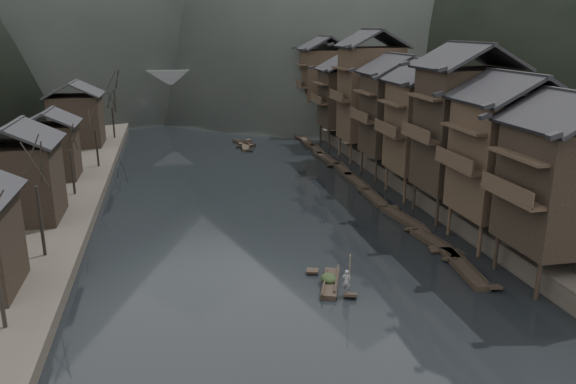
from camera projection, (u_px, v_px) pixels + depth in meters
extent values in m
plane|color=black|center=(285.00, 255.00, 42.68)|extent=(300.00, 300.00, 0.00)
cube|color=#2D2823|center=(454.00, 133.00, 86.89)|extent=(40.00, 200.00, 1.80)
cylinder|color=black|center=(538.00, 280.00, 35.36)|extent=(0.30, 0.30, 2.90)
cylinder|color=black|center=(496.00, 252.00, 39.86)|extent=(0.30, 0.30, 2.90)
cylinder|color=black|center=(576.00, 277.00, 35.90)|extent=(0.30, 0.30, 2.90)
cylinder|color=black|center=(531.00, 249.00, 40.41)|extent=(0.30, 0.30, 2.90)
cube|color=black|center=(568.00, 187.00, 36.73)|extent=(7.00, 6.00, 7.97)
cube|color=#2F231A|center=(512.00, 196.00, 36.05)|extent=(1.20, 5.70, 0.25)
cylinder|color=#2F231A|center=(480.00, 241.00, 41.93)|extent=(0.30, 0.30, 2.90)
cylinder|color=#2F231A|center=(449.00, 220.00, 46.43)|extent=(0.30, 0.30, 2.90)
cylinder|color=#2F231A|center=(513.00, 238.00, 42.47)|extent=(0.30, 0.30, 2.90)
cylinder|color=#2F231A|center=(479.00, 218.00, 46.98)|extent=(0.30, 0.30, 2.90)
cube|color=#2F231A|center=(507.00, 158.00, 43.20)|extent=(7.00, 6.00, 8.69)
cube|color=#2F231A|center=(459.00, 166.00, 42.53)|extent=(1.20, 5.70, 0.25)
cylinder|color=black|center=(437.00, 212.00, 48.50)|extent=(0.30, 0.30, 2.90)
cylinder|color=black|center=(414.00, 196.00, 53.01)|extent=(0.30, 0.30, 2.90)
cylinder|color=black|center=(466.00, 210.00, 49.04)|extent=(0.30, 0.30, 2.90)
cylinder|color=black|center=(441.00, 194.00, 53.55)|extent=(0.30, 0.30, 2.90)
cube|color=black|center=(463.00, 130.00, 49.49)|extent=(7.00, 6.00, 10.65)
cube|color=#2F231A|center=(420.00, 138.00, 48.85)|extent=(1.20, 5.70, 0.25)
cylinder|color=#2F231A|center=(405.00, 190.00, 55.07)|extent=(0.30, 0.30, 2.90)
cylinder|color=#2F231A|center=(387.00, 177.00, 59.58)|extent=(0.30, 0.30, 2.90)
cylinder|color=#2F231A|center=(431.00, 188.00, 55.61)|extent=(0.30, 0.30, 2.90)
cylinder|color=#2F231A|center=(411.00, 176.00, 60.12)|extent=(0.30, 0.30, 2.90)
cube|color=#2F231A|center=(427.00, 127.00, 56.32)|extent=(7.00, 6.00, 8.81)
cube|color=#2F231A|center=(390.00, 133.00, 55.66)|extent=(1.20, 5.70, 0.25)
cylinder|color=black|center=(376.00, 170.00, 62.58)|extent=(0.30, 0.30, 2.90)
cylinder|color=black|center=(362.00, 161.00, 67.09)|extent=(0.30, 0.30, 2.90)
cylinder|color=black|center=(399.00, 169.00, 63.12)|extent=(0.30, 0.30, 2.90)
cylinder|color=black|center=(383.00, 160.00, 67.63)|extent=(0.30, 0.30, 2.90)
cube|color=black|center=(397.00, 114.00, 63.80)|extent=(7.00, 6.00, 9.04)
cube|color=#2F231A|center=(363.00, 119.00, 63.14)|extent=(1.20, 5.70, 0.25)
cylinder|color=#2F231A|center=(351.00, 153.00, 71.03)|extent=(0.30, 0.30, 2.90)
cylinder|color=#2F231A|center=(340.00, 146.00, 75.53)|extent=(0.30, 0.30, 2.90)
cylinder|color=#2F231A|center=(371.00, 152.00, 71.57)|extent=(0.30, 0.30, 2.90)
cylinder|color=#2F231A|center=(359.00, 145.00, 76.08)|extent=(0.30, 0.30, 2.90)
cube|color=#2F231A|center=(370.00, 94.00, 71.88)|extent=(7.00, 6.00, 11.64)
cube|color=#2F231A|center=(340.00, 99.00, 71.26)|extent=(1.20, 5.70, 0.25)
cylinder|color=black|center=(329.00, 138.00, 80.42)|extent=(0.30, 0.30, 2.90)
cylinder|color=black|center=(320.00, 133.00, 84.92)|extent=(0.30, 0.30, 2.90)
cylinder|color=black|center=(348.00, 138.00, 80.96)|extent=(0.30, 0.30, 2.90)
cylinder|color=black|center=(338.00, 132.00, 85.46)|extent=(0.30, 0.30, 2.90)
cube|color=black|center=(346.00, 99.00, 81.77)|extent=(7.00, 6.00, 8.07)
cube|color=#2F231A|center=(319.00, 102.00, 81.10)|extent=(1.20, 5.70, 0.25)
cylinder|color=#2F231A|center=(309.00, 125.00, 91.68)|extent=(0.30, 0.30, 2.90)
cylinder|color=#2F231A|center=(302.00, 120.00, 96.19)|extent=(0.30, 0.30, 2.90)
cylinder|color=#2F231A|center=(325.00, 124.00, 92.22)|extent=(0.30, 0.30, 2.90)
cylinder|color=#2F231A|center=(318.00, 120.00, 96.73)|extent=(0.30, 0.30, 2.90)
cube|color=#2F231A|center=(324.00, 83.00, 92.70)|extent=(7.00, 6.00, 10.48)
cube|color=#2F231A|center=(301.00, 86.00, 92.06)|extent=(1.20, 5.70, 0.25)
cube|color=black|center=(20.00, 179.00, 46.76)|extent=(6.00, 6.00, 6.50)
cube|color=black|center=(52.00, 149.00, 60.00)|extent=(5.00, 5.00, 5.80)
cube|color=black|center=(77.00, 119.00, 76.76)|extent=(6.50, 6.50, 6.80)
cylinder|color=black|center=(7.00, 284.00, 29.90)|extent=(0.24, 0.24, 4.62)
cylinder|color=black|center=(45.00, 217.00, 39.49)|extent=(0.24, 0.24, 5.13)
cylinder|color=black|center=(78.00, 169.00, 54.39)|extent=(0.24, 0.24, 4.37)
cylinder|color=black|center=(93.00, 146.00, 65.21)|extent=(0.24, 0.24, 4.34)
cylinder|color=black|center=(108.00, 121.00, 82.20)|extent=(0.24, 0.24, 4.36)
cylinder|color=black|center=(115.00, 105.00, 95.04)|extent=(0.24, 0.24, 5.60)
cube|color=black|center=(462.00, 268.00, 40.04)|extent=(1.93, 7.20, 0.30)
cube|color=black|center=(462.00, 265.00, 39.99)|extent=(1.97, 7.06, 0.10)
cube|color=black|center=(436.00, 249.00, 43.11)|extent=(1.03, 0.98, 0.35)
cube|color=black|center=(494.00, 286.00, 36.90)|extent=(1.03, 0.98, 0.35)
cube|color=black|center=(436.00, 245.00, 44.28)|extent=(1.84, 6.33, 0.30)
cube|color=black|center=(436.00, 242.00, 44.22)|extent=(1.88, 6.21, 0.10)
cube|color=black|center=(424.00, 230.00, 47.10)|extent=(1.02, 0.88, 0.33)
cube|color=black|center=(450.00, 258.00, 41.37)|extent=(1.02, 0.88, 0.33)
cube|color=black|center=(402.00, 219.00, 50.29)|extent=(1.92, 6.18, 0.30)
cube|color=black|center=(402.00, 217.00, 50.24)|extent=(1.96, 6.07, 0.10)
cube|color=black|center=(393.00, 207.00, 53.05)|extent=(1.03, 0.87, 0.33)
cube|color=black|center=(411.00, 228.00, 47.46)|extent=(1.03, 0.87, 0.33)
cube|color=black|center=(373.00, 198.00, 56.45)|extent=(1.34, 6.21, 0.30)
cube|color=black|center=(373.00, 196.00, 56.40)|extent=(1.39, 6.09, 0.10)
cube|color=black|center=(362.00, 188.00, 59.17)|extent=(0.96, 0.80, 0.33)
cube|color=black|center=(385.00, 205.00, 53.65)|extent=(0.96, 0.80, 0.33)
cube|color=black|center=(355.00, 181.00, 62.41)|extent=(1.12, 7.43, 0.30)
cube|color=black|center=(355.00, 180.00, 62.36)|extent=(1.18, 7.28, 0.10)
cube|color=black|center=(346.00, 172.00, 65.71)|extent=(0.94, 0.91, 0.36)
cube|color=black|center=(366.00, 189.00, 59.02)|extent=(0.94, 0.91, 0.36)
cube|color=black|center=(342.00, 170.00, 67.59)|extent=(1.46, 6.36, 0.30)
cube|color=black|center=(342.00, 168.00, 67.54)|extent=(1.51, 6.24, 0.10)
cube|color=black|center=(334.00, 163.00, 70.35)|extent=(0.98, 0.83, 0.33)
cube|color=black|center=(351.00, 175.00, 64.74)|extent=(0.98, 0.83, 0.33)
cube|color=black|center=(326.00, 159.00, 73.07)|extent=(1.68, 7.58, 0.30)
cube|color=black|center=(326.00, 158.00, 73.02)|extent=(1.72, 7.44, 0.10)
cube|color=black|center=(321.00, 152.00, 76.46)|extent=(1.00, 0.99, 0.36)
cube|color=black|center=(331.00, 164.00, 69.60)|extent=(1.00, 0.99, 0.36)
cube|color=black|center=(316.00, 150.00, 78.48)|extent=(1.53, 6.66, 0.30)
cube|color=black|center=(316.00, 149.00, 78.43)|extent=(1.57, 6.54, 0.10)
cube|color=black|center=(309.00, 144.00, 81.37)|extent=(0.99, 0.87, 0.34)
cube|color=black|center=(324.00, 154.00, 75.51)|extent=(0.99, 0.87, 0.34)
cube|color=black|center=(306.00, 142.00, 83.64)|extent=(1.46, 6.74, 0.30)
cube|color=black|center=(306.00, 141.00, 83.59)|extent=(1.51, 6.61, 0.10)
cube|color=black|center=(300.00, 137.00, 86.58)|extent=(0.98, 0.87, 0.34)
cube|color=black|center=(313.00, 146.00, 80.63)|extent=(0.98, 0.87, 0.34)
cube|color=black|center=(294.00, 134.00, 89.96)|extent=(1.17, 6.62, 0.30)
cube|color=black|center=(294.00, 133.00, 89.91)|extent=(1.22, 6.49, 0.10)
cube|color=black|center=(290.00, 130.00, 92.90)|extent=(0.94, 0.82, 0.34)
cube|color=black|center=(298.00, 137.00, 86.94)|extent=(0.94, 0.82, 0.34)
cube|color=black|center=(293.00, 128.00, 95.37)|extent=(1.81, 6.70, 0.30)
cube|color=black|center=(293.00, 127.00, 95.32)|extent=(1.85, 6.58, 0.10)
cube|color=black|center=(287.00, 124.00, 98.23)|extent=(1.02, 0.91, 0.34)
cube|color=black|center=(299.00, 130.00, 92.43)|extent=(1.02, 0.91, 0.34)
cube|color=black|center=(282.00, 122.00, 101.44)|extent=(1.13, 5.81, 0.30)
cube|color=black|center=(282.00, 121.00, 101.39)|extent=(1.18, 5.69, 0.10)
cube|color=black|center=(279.00, 119.00, 104.02)|extent=(0.94, 0.72, 0.32)
cube|color=black|center=(285.00, 124.00, 98.78)|extent=(0.94, 0.72, 0.32)
cube|color=black|center=(246.00, 147.00, 80.21)|extent=(1.60, 4.91, 0.30)
cube|color=black|center=(246.00, 146.00, 80.16)|extent=(1.63, 4.82, 0.10)
cube|color=black|center=(242.00, 143.00, 82.27)|extent=(0.92, 0.71, 0.30)
cube|color=black|center=(250.00, 149.00, 78.07)|extent=(0.92, 0.71, 0.30)
cube|color=black|center=(244.00, 143.00, 82.80)|extent=(2.94, 4.71, 0.30)
cube|color=black|center=(244.00, 142.00, 82.75)|extent=(2.94, 4.65, 0.10)
cube|color=black|center=(249.00, 140.00, 84.89)|extent=(1.02, 0.90, 0.29)
cube|color=black|center=(239.00, 146.00, 80.64)|extent=(1.02, 0.90, 0.29)
cube|color=#4C4C4F|center=(210.00, 78.00, 108.23)|extent=(40.00, 6.00, 1.60)
cube|color=#4C4C4F|center=(211.00, 72.00, 105.33)|extent=(40.00, 0.50, 1.00)
cube|color=#4C4C4F|center=(209.00, 70.00, 110.40)|extent=(40.00, 0.50, 1.00)
cube|color=#4C4C4F|center=(137.00, 101.00, 106.60)|extent=(3.20, 6.00, 6.40)
cube|color=#4C4C4F|center=(187.00, 99.00, 108.48)|extent=(3.20, 6.00, 6.40)
cube|color=#4C4C4F|center=(234.00, 98.00, 110.25)|extent=(3.20, 6.00, 6.40)
cube|color=#4C4C4F|center=(281.00, 97.00, 112.13)|extent=(3.20, 6.00, 6.40)
cube|color=black|center=(331.00, 283.00, 37.59)|extent=(2.45, 4.55, 0.30)
cube|color=black|center=(331.00, 281.00, 37.54)|extent=(2.46, 4.48, 0.10)
cube|color=black|center=(313.00, 270.00, 39.31)|extent=(0.97, 0.81, 0.29)
cube|color=black|center=(350.00, 294.00, 35.80)|extent=(0.97, 0.81, 0.29)
ellipsoid|color=black|center=(329.00, 274.00, 37.60)|extent=(1.07, 1.40, 0.64)
imported|color=slate|center=(347.00, 278.00, 35.90)|extent=(0.69, 0.63, 1.58)
cylinder|color=#8C7A51|center=(351.00, 237.00, 35.14)|extent=(0.87, 2.37, 4.03)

